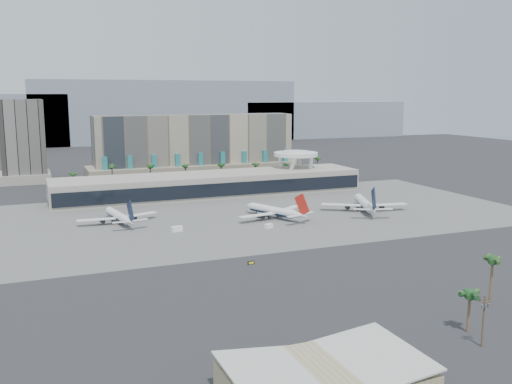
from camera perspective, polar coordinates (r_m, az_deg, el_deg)
name	(u,v)px	position (r m, az deg, el deg)	size (l,w,h in m)	color
ground	(299,243)	(216.76, 4.29, -5.06)	(900.00, 900.00, 0.00)	#232326
apron_pad	(246,214)	(265.79, -0.96, -2.24)	(260.00, 130.00, 0.06)	#5B5B59
mountain_ridge	(139,116)	(669.16, -11.66, 7.43)	(680.00, 60.00, 70.00)	gray
hotel	(195,153)	(378.45, -6.07, 3.89)	(140.00, 30.00, 42.00)	tan
office_tower	(23,146)	(388.98, -22.25, 4.29)	(30.00, 30.00, 52.00)	black
terminal	(211,184)	(315.56, -4.55, 0.85)	(170.00, 32.50, 14.50)	#B5AF9F
saucer_structure	(296,157)	(339.91, 4.00, 3.53)	(26.00, 26.00, 21.89)	white
palm_row	(204,168)	(350.30, -5.20, 2.39)	(157.80, 2.80, 13.10)	brown
hangar_left	(325,382)	(111.38, 6.88, -18.32)	(36.65, 22.60, 7.55)	tan
utility_pole	(484,316)	(138.04, 21.84, -11.46)	(3.20, 0.85, 12.00)	#4C3826
airliner_left	(119,216)	(254.00, -13.55, -2.35)	(35.28, 36.59, 12.70)	white
airliner_centre	(274,211)	(256.94, 1.85, -1.89)	(35.79, 36.89, 13.51)	white
airliner_right	(365,204)	(276.79, 10.84, -1.15)	(39.54, 40.82, 14.79)	white
service_vehicle_a	(177,229)	(234.95, -7.92, -3.68)	(4.45, 2.18, 2.18)	white
service_vehicle_b	(269,226)	(238.77, 1.27, -3.42)	(3.44, 1.97, 1.77)	white
taxiway_sign	(251,263)	(189.20, -0.50, -7.09)	(2.44, 0.66, 1.10)	black
near_palm_a	(470,300)	(144.58, 20.58, -10.10)	(6.00, 6.00, 10.68)	brown
near_palm_b	(492,265)	(163.34, 22.56, -6.80)	(6.00, 6.00, 13.87)	brown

